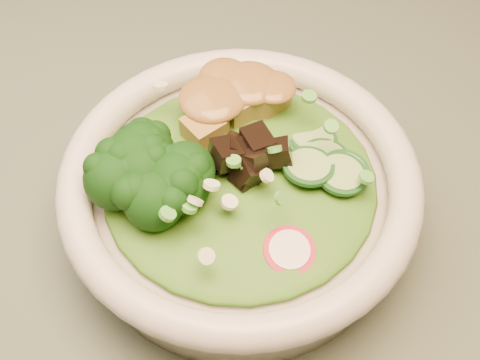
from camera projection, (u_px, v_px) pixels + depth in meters
name	position (u px, v px, depth m)	size (l,w,h in m)	color
dining_table	(140.00, 320.00, 0.61)	(1.20, 0.80, 0.75)	black
salad_bowl	(240.00, 195.00, 0.51)	(0.27, 0.27, 0.07)	silver
lettuce_bed	(240.00, 179.00, 0.49)	(0.20, 0.20, 0.02)	#295F14
broccoli_florets	(153.00, 179.00, 0.47)	(0.08, 0.07, 0.04)	black
radish_slices	(259.00, 253.00, 0.45)	(0.11, 0.04, 0.02)	#A30C24
cucumber_slices	(328.00, 160.00, 0.49)	(0.07, 0.07, 0.04)	#8BC16B
mushroom_heap	(238.00, 155.00, 0.49)	(0.07, 0.07, 0.04)	black
tofu_cubes	(230.00, 106.00, 0.52)	(0.09, 0.06, 0.04)	olive
peanut_sauce	(230.00, 94.00, 0.51)	(0.07, 0.06, 0.02)	brown
scallion_garnish	(240.00, 159.00, 0.47)	(0.19, 0.19, 0.02)	#54AF3E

